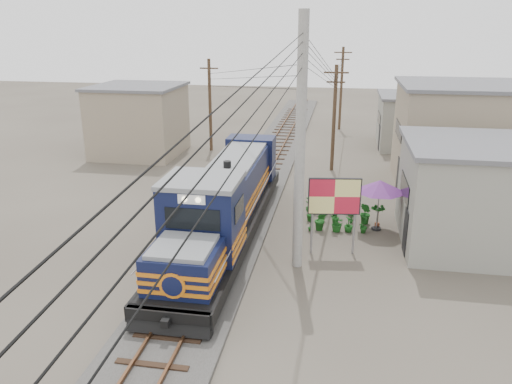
% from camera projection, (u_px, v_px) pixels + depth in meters
% --- Properties ---
extents(ground, '(120.00, 120.00, 0.00)m').
position_uv_depth(ground, '(218.00, 254.00, 21.70)').
color(ground, '#473F35').
rests_on(ground, ground).
extents(ballast, '(3.60, 70.00, 0.16)m').
position_uv_depth(ballast, '(257.00, 183.00, 31.00)').
color(ballast, '#595651').
rests_on(ballast, ground).
extents(track, '(1.15, 70.00, 0.12)m').
position_uv_depth(track, '(257.00, 180.00, 30.94)').
color(track, '#51331E').
rests_on(track, ground).
extents(locomotive, '(2.92, 15.87, 3.93)m').
position_uv_depth(locomotive, '(225.00, 204.00, 22.59)').
color(locomotive, black).
rests_on(locomotive, ground).
extents(utility_pole_main, '(0.40, 0.40, 10.00)m').
position_uv_depth(utility_pole_main, '(300.00, 148.00, 19.06)').
color(utility_pole_main, '#9E9B93').
rests_on(utility_pole_main, ground).
extents(wooden_pole_mid, '(1.60, 0.24, 7.00)m').
position_uv_depth(wooden_pole_mid, '(334.00, 116.00, 32.85)').
color(wooden_pole_mid, '#4C3826').
rests_on(wooden_pole_mid, ground).
extents(wooden_pole_far, '(1.60, 0.24, 7.50)m').
position_uv_depth(wooden_pole_far, '(341.00, 87.00, 45.78)').
color(wooden_pole_far, '#4C3826').
rests_on(wooden_pole_far, ground).
extents(wooden_pole_left, '(1.60, 0.24, 7.00)m').
position_uv_depth(wooden_pole_left, '(210.00, 103.00, 38.12)').
color(wooden_pole_left, '#4C3826').
rests_on(wooden_pole_left, ground).
extents(power_lines, '(9.65, 19.00, 3.30)m').
position_uv_depth(power_lines, '(249.00, 61.00, 27.21)').
color(power_lines, black).
rests_on(power_lines, ground).
extents(shophouse_front, '(7.35, 6.30, 4.70)m').
position_uv_depth(shophouse_front, '(487.00, 195.00, 21.88)').
color(shophouse_front, gray).
rests_on(shophouse_front, ground).
extents(shophouse_mid, '(8.40, 7.35, 6.20)m').
position_uv_depth(shophouse_mid, '(468.00, 136.00, 29.87)').
color(shophouse_mid, gray).
rests_on(shophouse_mid, ground).
extents(shophouse_back, '(6.30, 6.30, 4.20)m').
position_uv_depth(shophouse_back, '(418.00, 121.00, 39.76)').
color(shophouse_back, gray).
rests_on(shophouse_back, ground).
extents(shophouse_left, '(6.30, 6.30, 5.20)m').
position_uv_depth(shophouse_left, '(139.00, 120.00, 37.40)').
color(shophouse_left, gray).
rests_on(shophouse_left, ground).
extents(billboard, '(2.21, 0.43, 3.42)m').
position_uv_depth(billboard, '(334.00, 198.00, 20.96)').
color(billboard, '#99999E').
rests_on(billboard, ground).
extents(market_umbrella, '(2.95, 2.95, 2.51)m').
position_uv_depth(market_umbrella, '(380.00, 186.00, 23.51)').
color(market_umbrella, black).
rests_on(market_umbrella, ground).
extents(vendor, '(0.66, 0.65, 1.54)m').
position_uv_depth(vendor, '(346.00, 197.00, 26.45)').
color(vendor, black).
rests_on(vendor, ground).
extents(plant_nursery, '(3.48, 3.09, 1.14)m').
position_uv_depth(plant_nursery, '(336.00, 214.00, 24.92)').
color(plant_nursery, '#185418').
rests_on(plant_nursery, ground).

